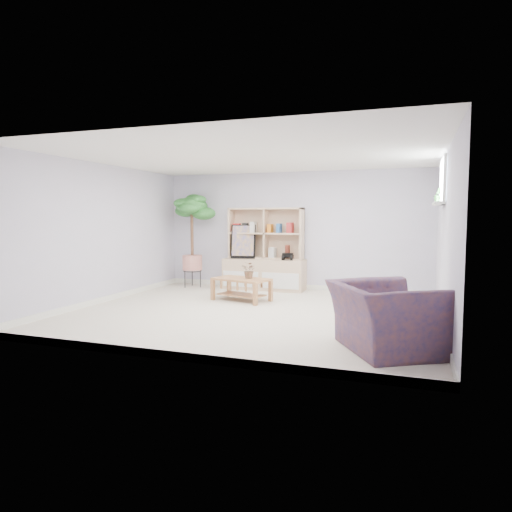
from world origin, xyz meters
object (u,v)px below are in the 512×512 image
(storage_unit, at_px, (264,249))
(coffee_table, at_px, (241,289))
(floor_tree, at_px, (192,241))
(armchair, at_px, (385,313))

(storage_unit, xyz_separation_m, coffee_table, (0.01, -1.34, -0.63))
(storage_unit, distance_m, floor_tree, 1.56)
(storage_unit, distance_m, coffee_table, 1.48)
(storage_unit, bearing_deg, floor_tree, -172.97)
(storage_unit, height_order, floor_tree, floor_tree)
(floor_tree, bearing_deg, armchair, -39.93)
(coffee_table, height_order, floor_tree, floor_tree)
(coffee_table, bearing_deg, storage_unit, 105.77)
(coffee_table, xyz_separation_m, armchair, (2.59, -2.31, 0.23))
(floor_tree, distance_m, armchair, 5.43)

